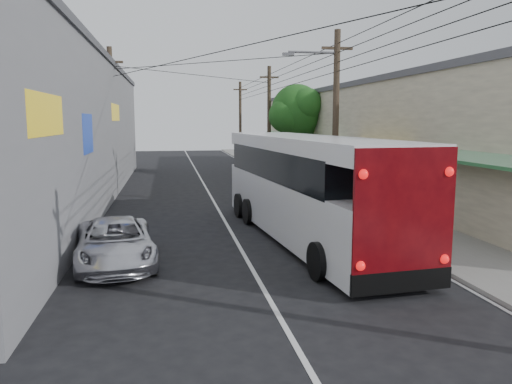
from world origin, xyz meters
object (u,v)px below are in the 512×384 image
parked_suv (284,180)px  parked_car_far (256,163)px  coach_bus (306,187)px  pedestrian_far (390,203)px  pedestrian_near (336,186)px  parked_car_mid (280,176)px  jeepney (115,242)px

parked_suv → parked_car_far: parked_suv is taller
coach_bus → parked_car_far: 22.71m
parked_car_far → pedestrian_far: bearing=-82.7°
parked_suv → pedestrian_near: 4.44m
coach_bus → pedestrian_near: size_ratio=6.97×
parked_car_far → pedestrian_far: size_ratio=2.93×
parked_car_mid → parked_car_far: 8.91m
jeepney → pedestrian_near: (9.33, 8.12, 0.37)m
pedestrian_far → parked_suv: bearing=-62.9°
parked_suv → parked_car_far: bearing=81.9°
pedestrian_near → parked_car_mid: bearing=-98.9°
coach_bus → jeepney: (-6.13, -2.03, -1.19)m
coach_bus → jeepney: 6.57m
jeepney → pedestrian_far: (10.15, 3.93, 0.19)m
pedestrian_near → pedestrian_far: bearing=84.7°
pedestrian_near → jeepney: bearing=24.7°
parked_car_mid → pedestrian_far: size_ratio=2.64×
parked_car_mid → pedestrian_far: (1.80, -11.77, 0.19)m
coach_bus → pedestrian_far: (4.01, 1.90, -1.01)m
coach_bus → pedestrian_near: (3.20, 6.08, -0.82)m
parked_car_far → coach_bus: bearing=-93.3°
coach_bus → parked_car_far: size_ratio=3.01×
parked_suv → parked_car_mid: 3.49m
parked_suv → pedestrian_far: bearing=-79.5°
jeepney → parked_car_far: 25.99m
parked_car_far → pedestrian_near: size_ratio=2.31×
coach_bus → pedestrian_near: 6.92m
parked_car_mid → jeepney: bearing=-119.6°
parked_car_mid → parked_car_far: (0.00, 8.91, 0.05)m
jeepney → parked_car_mid: (8.35, 15.70, -0.00)m
jeepney → parked_suv: bearing=50.6°
parked_suv → pedestrian_near: (1.57, -4.14, 0.21)m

